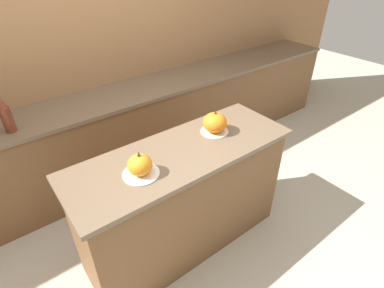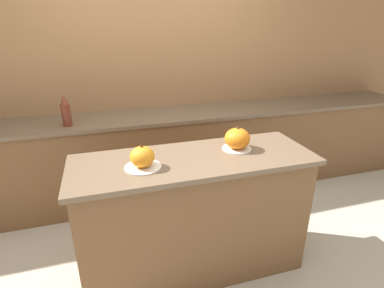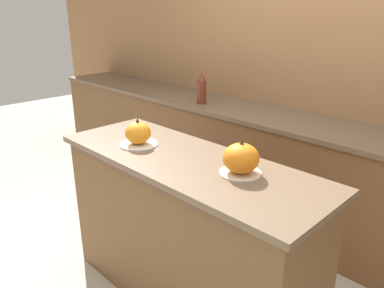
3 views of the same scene
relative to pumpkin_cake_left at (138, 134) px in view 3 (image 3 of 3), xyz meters
The scene contains 6 objects.
wall_back 1.61m from the pumpkin_cake_left, 77.11° to the left, with size 8.00×0.06×2.50m.
kitchen_island 0.65m from the pumpkin_cake_left, ahead, with size 1.66×0.59×0.95m.
back_counter 1.39m from the pumpkin_cake_left, 73.80° to the left, with size 6.00×0.60×0.92m.
pumpkin_cake_left is the anchor object (origin of this frame).
pumpkin_cake_right 0.70m from the pumpkin_cake_left, ahead, with size 0.21×0.21×0.18m.
bottle_tall 1.22m from the pumpkin_cake_left, 115.59° to the left, with size 0.08×0.08×0.29m.
Camera 3 is at (1.37, -1.31, 1.72)m, focal length 35.00 mm.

